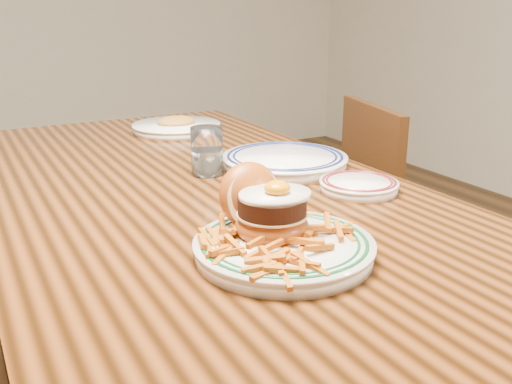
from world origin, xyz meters
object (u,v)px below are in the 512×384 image
chair_right (397,223)px  side_plate (359,185)px  table (195,223)px  main_plate (278,232)px

chair_right → side_plate: bearing=53.5°
table → side_plate: side_plate is taller
main_plate → side_plate: 0.36m
main_plate → side_plate: (0.30, 0.19, -0.02)m
chair_right → main_plate: bearing=50.8°
table → chair_right: size_ratio=1.92×
main_plate → side_plate: bearing=28.9°
side_plate → main_plate: bearing=-128.1°
table → chair_right: chair_right is taller
chair_right → main_plate: (-0.81, -0.59, 0.34)m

